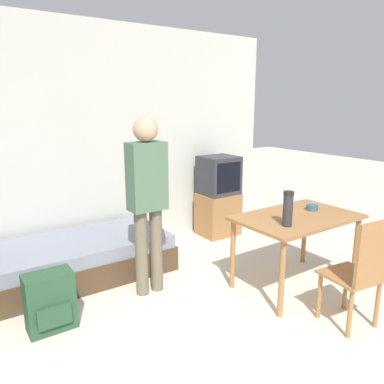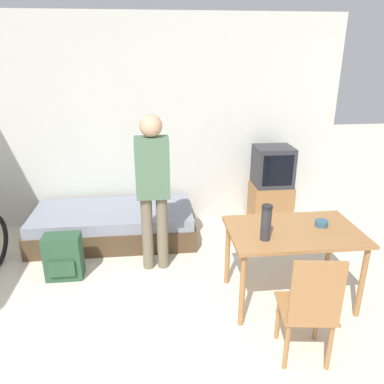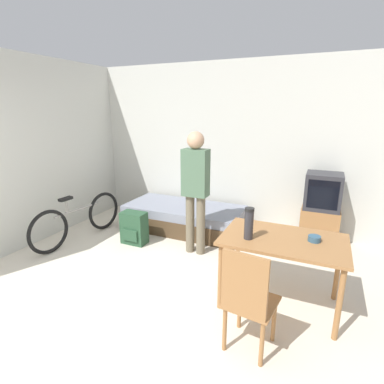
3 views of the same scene
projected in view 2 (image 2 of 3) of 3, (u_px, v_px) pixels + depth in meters
wall_back at (137, 125)px, 4.86m from camera, size 5.33×0.06×2.70m
daybed at (114, 225)px, 4.70m from camera, size 2.00×0.92×0.41m
tv at (271, 188)px, 4.98m from camera, size 0.52×0.43×1.10m
dining_table at (293, 239)px, 3.40m from camera, size 1.19×0.76×0.73m
wooden_chair at (310, 306)px, 2.70m from camera, size 0.44×0.44×0.94m
person_standing at (153, 183)px, 3.81m from camera, size 0.34×0.23×1.68m
thermos_flask at (266, 221)px, 3.14m from camera, size 0.09×0.09×0.32m
mate_bowl at (321, 223)px, 3.44m from camera, size 0.12×0.12×0.05m
backpack at (64, 257)px, 3.88m from camera, size 0.37×0.25×0.49m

